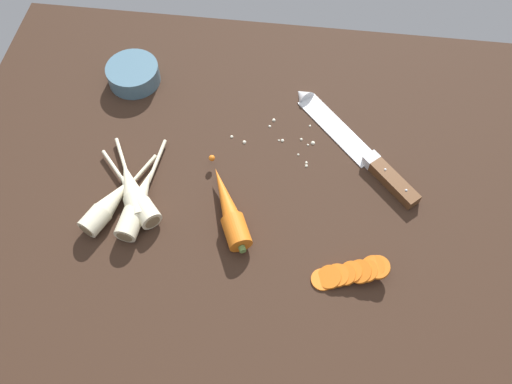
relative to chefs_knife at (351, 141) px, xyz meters
The scene contains 10 objects.
ground_plane 21.30cm from the chefs_knife, 144.09° to the right, with size 120.00×90.00×4.00cm, color #332116.
chefs_knife is the anchor object (origin of this frame).
whole_carrot 28.64cm from the chefs_knife, 138.66° to the right, with size 10.76×19.44×4.20cm.
parsnip_front 47.65cm from the chefs_knife, 154.67° to the right, with size 10.49×18.93×4.00cm.
parsnip_mid_left 43.35cm from the chefs_knife, 156.93° to the right, with size 11.10×18.23×4.00cm.
parsnip_mid_right 42.98cm from the chefs_knife, 154.61° to the right, with size 14.96×16.09×4.00cm.
parsnip_back 42.68cm from the chefs_knife, 152.85° to the right, with size 5.43×22.33×4.00cm.
carrot_slice_stack 28.20cm from the chefs_knife, 88.26° to the right, with size 13.05×6.54×3.90cm.
prep_bowl 47.80cm from the chefs_knife, 166.51° to the left, with size 11.00×11.00×4.00cm.
mince_crumbs 13.40cm from the chefs_knife, behind, with size 16.99×11.10×0.83cm.
Camera 1 is at (6.14, -52.04, 84.79)cm, focal length 37.11 mm.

